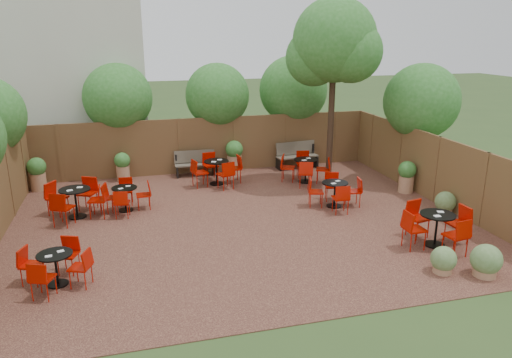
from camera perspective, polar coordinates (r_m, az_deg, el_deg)
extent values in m
plane|color=#354F23|center=(13.14, -1.91, -4.99)|extent=(80.00, 80.00, 0.00)
cube|color=#351916|center=(13.14, -1.91, -4.95)|extent=(12.00, 10.00, 0.02)
cube|color=brown|center=(17.54, -5.70, 4.01)|extent=(12.00, 0.08, 2.00)
cube|color=brown|center=(15.26, 20.55, 1.02)|extent=(0.08, 10.00, 2.00)
cube|color=beige|center=(19.97, -20.68, 13.31)|extent=(5.00, 4.00, 8.00)
sphere|color=#2C6C23|center=(17.71, -15.99, 9.21)|extent=(2.38, 2.38, 2.38)
sphere|color=#2C6C23|center=(17.91, -4.59, 9.82)|extent=(2.32, 2.32, 2.32)
sphere|color=#2C6C23|center=(18.86, 4.43, 10.45)|extent=(2.61, 2.61, 2.61)
sphere|color=#2C6C23|center=(16.87, 18.95, 8.67)|extent=(2.46, 2.46, 2.46)
cylinder|color=black|center=(16.03, 8.88, 8.01)|extent=(0.21, 0.21, 4.89)
sphere|color=#2C6C23|center=(15.85, 9.25, 15.89)|extent=(2.63, 2.63, 2.63)
sphere|color=#2C6C23|center=(16.04, 6.88, 14.07)|extent=(1.84, 1.84, 1.84)
sphere|color=#2C6C23|center=(15.66, 11.18, 14.53)|extent=(1.92, 1.92, 1.92)
cube|color=brown|center=(17.17, -7.17, 1.71)|extent=(1.44, 0.47, 0.05)
cube|color=brown|center=(17.28, -7.29, 2.69)|extent=(1.43, 0.15, 0.43)
cube|color=black|center=(17.15, -9.28, 0.85)|extent=(0.07, 0.43, 0.38)
cube|color=black|center=(17.32, -5.03, 1.16)|extent=(0.07, 0.43, 0.38)
cube|color=brown|center=(18.05, 4.88, 2.67)|extent=(1.61, 0.65, 0.05)
cube|color=brown|center=(18.17, 4.68, 3.69)|extent=(1.57, 0.30, 0.47)
cube|color=black|center=(17.88, 2.72, 1.78)|extent=(0.12, 0.48, 0.42)
cube|color=black|center=(18.36, 6.96, 2.07)|extent=(0.12, 0.48, 0.42)
cylinder|color=black|center=(10.76, -22.30, -11.37)|extent=(0.40, 0.40, 0.03)
cylinder|color=black|center=(10.62, -22.49, -9.82)|extent=(0.05, 0.05, 0.64)
cylinder|color=black|center=(10.48, -22.70, -8.20)|extent=(0.70, 0.70, 0.03)
cube|color=white|center=(10.52, -22.07, -7.90)|extent=(0.15, 0.13, 0.01)
cube|color=white|center=(10.39, -23.29, -8.38)|extent=(0.15, 0.13, 0.01)
cylinder|color=black|center=(12.42, 20.30, -7.27)|extent=(0.47, 0.47, 0.03)
cylinder|color=black|center=(12.27, 20.48, -5.64)|extent=(0.05, 0.05, 0.75)
cylinder|color=black|center=(12.14, 20.67, -3.95)|extent=(0.82, 0.82, 0.03)
cube|color=white|center=(12.27, 20.95, -3.64)|extent=(0.16, 0.12, 0.02)
cube|color=white|center=(11.97, 20.61, -4.11)|extent=(0.16, 0.12, 0.02)
cylinder|color=black|center=(14.32, -15.09, -3.55)|extent=(0.41, 0.41, 0.03)
cylinder|color=black|center=(14.21, -15.19, -2.30)|extent=(0.05, 0.05, 0.65)
cylinder|color=black|center=(14.11, -15.30, -1.01)|extent=(0.71, 0.71, 0.03)
cube|color=white|center=(14.17, -14.85, -0.81)|extent=(0.14, 0.11, 0.01)
cube|color=white|center=(14.00, -15.68, -1.10)|extent=(0.14, 0.11, 0.01)
cylinder|color=black|center=(14.33, 9.18, -3.15)|extent=(0.44, 0.44, 0.03)
cylinder|color=black|center=(14.21, 9.24, -1.82)|extent=(0.05, 0.05, 0.69)
cylinder|color=black|center=(14.11, 9.31, -0.44)|extent=(0.75, 0.75, 0.03)
cube|color=white|center=(14.22, 9.62, -0.23)|extent=(0.16, 0.13, 0.01)
cube|color=white|center=(13.96, 9.14, -0.53)|extent=(0.16, 0.13, 0.01)
cylinder|color=black|center=(14.23, -20.31, -4.17)|extent=(0.48, 0.48, 0.03)
cylinder|color=black|center=(14.10, -20.47, -2.70)|extent=(0.05, 0.05, 0.77)
cylinder|color=black|center=(13.98, -20.64, -1.17)|extent=(0.83, 0.83, 0.03)
cube|color=white|center=(14.04, -20.09, -0.93)|extent=(0.18, 0.16, 0.02)
cube|color=white|center=(13.86, -21.14, -1.27)|extent=(0.18, 0.16, 0.02)
cylinder|color=black|center=(16.51, 5.82, -0.29)|extent=(0.47, 0.47, 0.03)
cylinder|color=black|center=(16.40, 5.86, 0.97)|extent=(0.05, 0.05, 0.75)
cylinder|color=black|center=(16.30, 5.90, 2.27)|extent=(0.81, 0.81, 0.03)
cube|color=white|center=(16.41, 6.21, 2.45)|extent=(0.18, 0.15, 0.02)
cube|color=white|center=(16.14, 5.70, 2.22)|extent=(0.18, 0.15, 0.02)
cylinder|color=black|center=(16.25, -4.64, -0.54)|extent=(0.48, 0.48, 0.03)
cylinder|color=black|center=(16.14, -4.67, 0.76)|extent=(0.05, 0.05, 0.76)
cylinder|color=black|center=(16.03, -4.71, 2.10)|extent=(0.82, 0.82, 0.03)
cube|color=white|center=(16.13, -4.31, 2.29)|extent=(0.17, 0.13, 0.02)
cube|color=white|center=(15.88, -5.01, 2.04)|extent=(0.17, 0.13, 0.02)
cylinder|color=#A17250|center=(17.17, -15.41, 0.68)|extent=(0.44, 0.44, 0.51)
sphere|color=#2C6C23|center=(17.05, -15.52, 2.14)|extent=(0.53, 0.53, 0.53)
cylinder|color=#A17250|center=(17.58, -2.57, 1.83)|extent=(0.52, 0.52, 0.60)
sphere|color=#2C6C23|center=(17.45, -2.59, 3.53)|extent=(0.63, 0.63, 0.63)
cylinder|color=#A17250|center=(17.01, -24.29, -0.29)|extent=(0.49, 0.49, 0.56)
sphere|color=#2C6C23|center=(16.88, -24.49, 1.33)|extent=(0.59, 0.59, 0.59)
cylinder|color=#A17250|center=(16.04, 17.27, -0.58)|extent=(0.46, 0.46, 0.53)
sphere|color=#2C6C23|center=(15.91, 17.42, 1.04)|extent=(0.55, 0.55, 0.55)
cylinder|color=#A17250|center=(11.33, 25.36, -9.78)|extent=(0.47, 0.47, 0.21)
sphere|color=#55753C|center=(11.22, 25.54, -8.56)|extent=(0.64, 0.64, 0.64)
cylinder|color=#A17250|center=(11.13, 21.13, -9.83)|extent=(0.40, 0.40, 0.18)
sphere|color=#55753C|center=(11.04, 21.26, -8.78)|extent=(0.54, 0.54, 0.54)
cylinder|color=#A17250|center=(14.62, 21.34, -3.39)|extent=(0.42, 0.42, 0.19)
sphere|color=#55753C|center=(14.55, 21.44, -2.50)|extent=(0.58, 0.58, 0.58)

